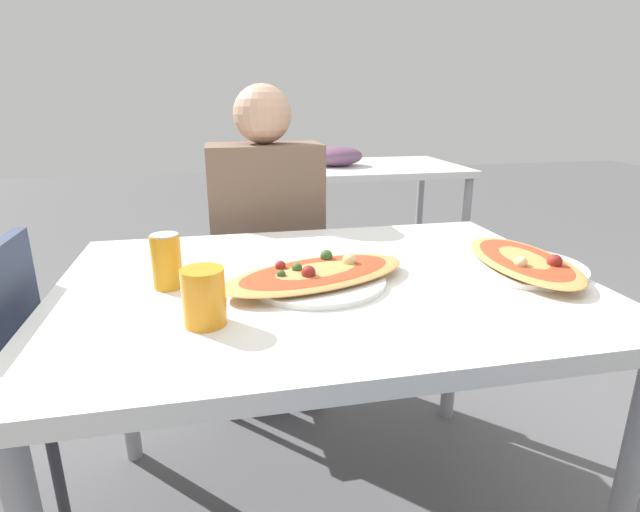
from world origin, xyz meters
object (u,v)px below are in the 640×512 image
(dining_table, at_px, (324,306))
(person_seated, at_px, (267,226))
(drink_glass, at_px, (204,297))
(soda_can, at_px, (167,261))
(pizza_main, at_px, (317,275))
(pizza_second, at_px, (523,263))
(chair_far_seated, at_px, (265,269))

(dining_table, distance_m, person_seated, 0.67)
(drink_glass, bearing_deg, soda_can, 111.36)
(pizza_main, height_order, pizza_second, pizza_second)
(pizza_main, distance_m, soda_can, 0.34)
(soda_can, distance_m, pizza_second, 0.86)
(dining_table, height_order, pizza_second, pizza_second)
(dining_table, bearing_deg, chair_far_seated, 95.04)
(pizza_second, bearing_deg, drink_glass, -168.58)
(person_seated, bearing_deg, pizza_main, 93.69)
(chair_far_seated, height_order, person_seated, person_seated)
(pizza_main, bearing_deg, chair_far_seated, 93.19)
(soda_can, bearing_deg, person_seated, 65.97)
(pizza_main, xyz_separation_m, drink_glass, (-0.25, -0.17, 0.04))
(dining_table, height_order, drink_glass, drink_glass)
(dining_table, xyz_separation_m, person_seated, (-0.07, 0.67, 0.04))
(chair_far_seated, bearing_deg, dining_table, 95.04)
(dining_table, bearing_deg, pizza_main, -132.66)
(dining_table, relative_size, soda_can, 9.87)
(dining_table, xyz_separation_m, pizza_second, (0.50, -0.04, 0.09))
(pizza_main, distance_m, drink_glass, 0.31)
(soda_can, bearing_deg, pizza_main, -7.51)
(soda_can, xyz_separation_m, drink_glass, (0.08, -0.21, -0.01))
(dining_table, distance_m, soda_can, 0.38)
(dining_table, relative_size, pizza_main, 2.43)
(dining_table, bearing_deg, pizza_second, -4.46)
(dining_table, distance_m, pizza_main, 0.10)
(chair_far_seated, height_order, pizza_second, chair_far_seated)
(chair_far_seated, relative_size, drink_glass, 7.75)
(pizza_main, relative_size, soda_can, 4.05)
(drink_glass, relative_size, pizza_second, 0.26)
(pizza_main, relative_size, drink_glass, 4.56)
(chair_far_seated, distance_m, person_seated, 0.23)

